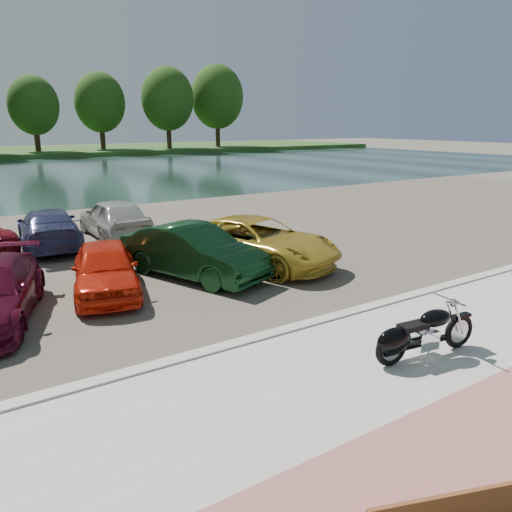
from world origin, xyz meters
The scene contains 12 objects.
ground centered at (0.00, 0.00, 0.00)m, with size 200.00×200.00×0.00m, color #595447.
promenade centered at (0.00, -1.00, 0.05)m, with size 60.00×6.00×0.10m, color #A6A39C.
kerb centered at (0.00, 2.00, 0.07)m, with size 60.00×0.30×0.14m, color #A6A39C.
parking_lot centered at (0.00, 11.00, 0.02)m, with size 60.00×18.00×0.04m, color #464038.
river centered at (0.00, 40.00, 0.00)m, with size 120.00×40.00×0.00m, color #192E29.
far_trees centered at (4.36, 65.79, 7.49)m, with size 70.25×10.68×12.52m.
motorcycle centered at (0.24, -0.34, 0.56)m, with size 2.33×0.75×1.05m.
car_4 centered at (-3.33, 6.54, 0.70)m, with size 1.56×3.87×1.32m, color red.
car_5 centered at (-0.82, 6.55, 0.78)m, with size 1.57×4.50×1.48m, color black.
car_6 centered at (1.33, 6.60, 0.77)m, with size 2.43×5.27×1.46m, color gold.
car_11 centered at (-3.49, 12.48, 0.72)m, with size 1.91×4.71×1.37m, color navy.
car_12 centered at (-1.06, 12.79, 0.80)m, with size 1.79×4.45×1.52m, color #B1B2AD.
Camera 1 is at (-6.79, -5.71, 4.28)m, focal length 35.00 mm.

